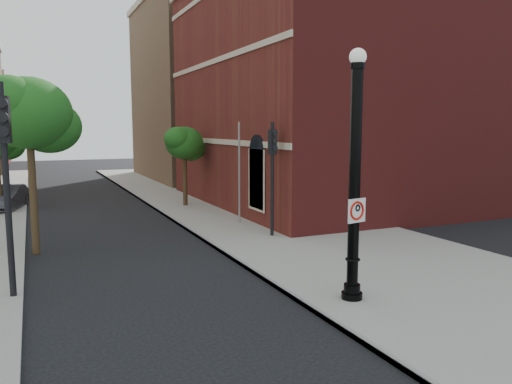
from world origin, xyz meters
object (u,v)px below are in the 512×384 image
no_parking_sign (357,210)px  traffic_signal_right (272,161)px  lamppost (354,189)px  traffic_signal_left (5,156)px  parked_car (6,198)px

no_parking_sign → traffic_signal_right: traffic_signal_right is taller
lamppost → traffic_signal_left: size_ratio=1.14×
traffic_signal_left → traffic_signal_right: (8.77, 3.59, -0.57)m
no_parking_sign → traffic_signal_right: 7.45m
lamppost → traffic_signal_left: 8.24m
no_parking_sign → traffic_signal_left: bearing=141.8°
parked_car → traffic_signal_left: (0.70, -15.07, 2.89)m
traffic_signal_left → traffic_signal_right: bearing=29.7°
traffic_signal_right → traffic_signal_left: bearing=-152.1°
no_parking_sign → parked_car: no_parking_sign is taller
lamppost → parked_car: size_ratio=1.53×
traffic_signal_left → traffic_signal_right: 9.49m
parked_car → traffic_signal_right: (9.46, -11.48, 2.32)m
lamppost → traffic_signal_right: bearing=79.1°
no_parking_sign → parked_car: 20.49m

